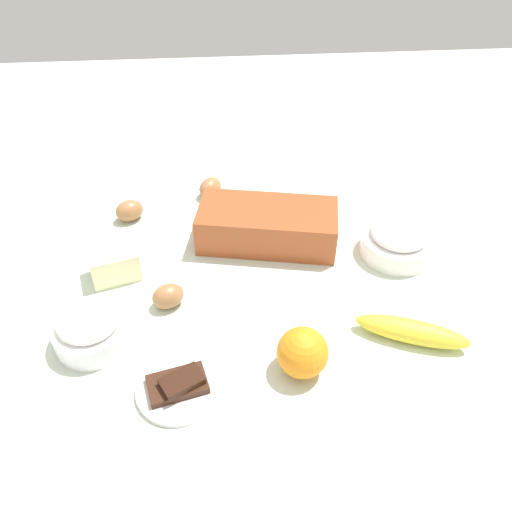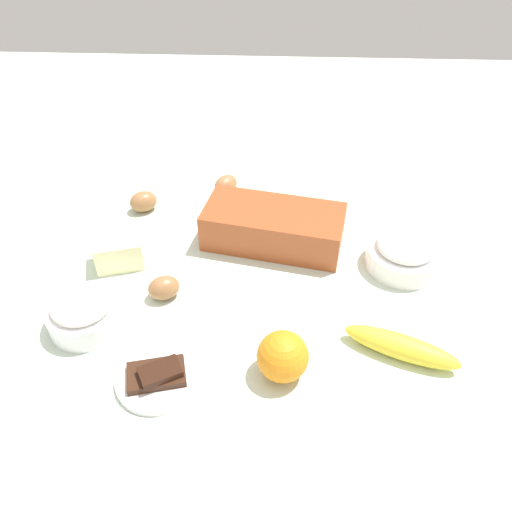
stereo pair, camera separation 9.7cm
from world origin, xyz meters
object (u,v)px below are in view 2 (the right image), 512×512
egg_beside_bowl (226,185)px  egg_loose (143,202)px  orange_fruit (283,356)px  butter_block (119,252)px  loaf_pan (274,226)px  sugar_bowl (404,253)px  chocolate_plate (157,377)px  flour_bowl (84,312)px  egg_near_butter (164,288)px  banana (401,347)px

egg_beside_bowl → egg_loose: size_ratio=1.01×
orange_fruit → butter_block: orange_fruit is taller
loaf_pan → orange_fruit: (0.02, -0.33, -0.00)m
sugar_bowl → egg_loose: (-0.55, 0.16, -0.01)m
chocolate_plate → flour_bowl: bearing=143.0°
flour_bowl → egg_near_butter: (0.12, 0.08, -0.01)m
sugar_bowl → chocolate_plate: (-0.43, -0.30, -0.02)m
orange_fruit → egg_loose: size_ratio=1.34×
orange_fruit → loaf_pan: bearing=93.7°
loaf_pan → flour_bowl: 0.40m
flour_bowl → egg_near_butter: 0.15m
banana → loaf_pan: bearing=126.9°
chocolate_plate → loaf_pan: bearing=64.1°
flour_bowl → loaf_pan: bearing=37.8°
orange_fruit → egg_near_butter: 0.27m
orange_fruit → sugar_bowl: bearing=49.1°
butter_block → egg_beside_bowl: 0.32m
sugar_bowl → butter_block: 0.56m
sugar_bowl → chocolate_plate: 0.52m
chocolate_plate → egg_near_butter: bearing=97.0°
banana → egg_near_butter: 0.43m
butter_block → chocolate_plate: butter_block is taller
egg_near_butter → flour_bowl: bearing=-148.0°
flour_bowl → chocolate_plate: flour_bowl is taller
flour_bowl → butter_block: flour_bowl is taller
banana → chocolate_plate: bearing=-169.7°
butter_block → chocolate_plate: (0.13, -0.28, -0.02)m
loaf_pan → egg_near_butter: size_ratio=5.13×
egg_beside_bowl → chocolate_plate: egg_beside_bowl is taller
flour_bowl → sugar_bowl: 0.60m
loaf_pan → orange_fruit: 0.33m
egg_near_butter → egg_loose: 0.29m
sugar_bowl → flour_bowl: bearing=-162.1°
flour_bowl → egg_loose: (0.03, 0.35, -0.01)m
chocolate_plate → egg_beside_bowl: bearing=83.8°
loaf_pan → chocolate_plate: loaf_pan is taller
sugar_bowl → egg_beside_bowl: size_ratio=2.35×
flour_bowl → egg_beside_bowl: (0.20, 0.43, -0.01)m
sugar_bowl → orange_fruit: size_ratio=1.77×
banana → butter_block: bearing=158.4°
banana → butter_block: butter_block is taller
orange_fruit → chocolate_plate: orange_fruit is taller
sugar_bowl → banana: size_ratio=0.77×
egg_loose → loaf_pan: bearing=-19.1°
sugar_bowl → chocolate_plate: sugar_bowl is taller
egg_beside_bowl → orange_fruit: bearing=-75.1°
orange_fruit → egg_near_butter: bearing=143.4°
orange_fruit → chocolate_plate: (-0.19, -0.03, -0.03)m
orange_fruit → butter_block: bearing=142.2°
sugar_bowl → egg_near_butter: bearing=-166.4°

